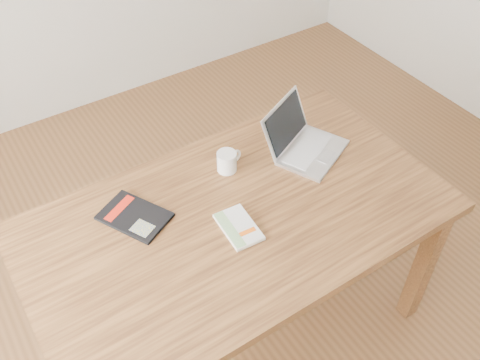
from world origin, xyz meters
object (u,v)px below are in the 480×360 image
coffee_mug (227,161)px  black_guidebook (134,216)px  desk (238,231)px  laptop (303,142)px  white_guidebook (239,227)px

coffee_mug → black_guidebook: bearing=174.0°
desk → laptop: (0.42, 0.16, 0.13)m
desk → coffee_mug: coffee_mug is taller
coffee_mug → white_guidebook: bearing=-125.5°
white_guidebook → black_guidebook: (-0.29, 0.25, -0.00)m
desk → white_guidebook: white_guidebook is taller
desk → white_guidebook: size_ratio=8.06×
white_guidebook → coffee_mug: bearing=69.2°
laptop → white_guidebook: bearing=-179.7°
black_guidebook → coffee_mug: bearing=-22.7°
desk → coffee_mug: (0.10, 0.22, 0.13)m
black_guidebook → laptop: laptop is taller
white_guidebook → coffee_mug: coffee_mug is taller
laptop → coffee_mug: bearing=143.0°
black_guidebook → laptop: bearing=-29.9°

